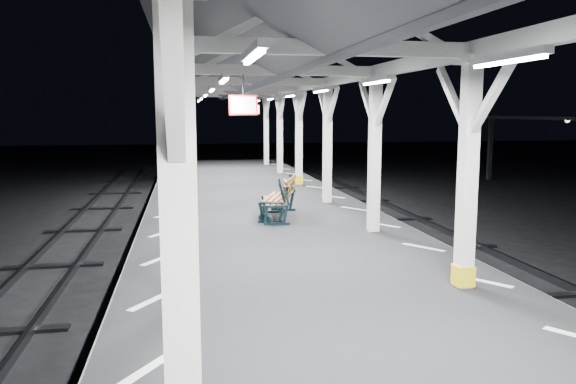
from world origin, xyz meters
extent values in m
cube|color=silver|center=(-2.45, 0.00, 1.00)|extent=(1.00, 48.00, 0.01)
cube|color=silver|center=(-2.00, -2.00, 2.60)|extent=(0.22, 0.22, 3.20)
cube|color=silver|center=(-2.00, -1.45, 3.75)|extent=(0.10, 0.99, 0.99)
cube|color=silver|center=(-2.00, -2.55, 3.75)|extent=(0.10, 0.99, 0.99)
cube|color=silver|center=(-2.00, 2.00, 2.60)|extent=(0.22, 0.22, 3.20)
cube|color=silver|center=(-2.00, 2.00, 4.26)|extent=(0.40, 0.40, 0.12)
cube|color=yellow|center=(-2.00, 2.00, 1.18)|extent=(0.26, 0.26, 0.30)
cube|color=silver|center=(-2.00, 2.55, 3.75)|extent=(0.10, 0.99, 0.99)
cube|color=silver|center=(-2.00, 1.45, 3.75)|extent=(0.10, 0.99, 0.99)
cube|color=silver|center=(-2.00, 6.00, 2.60)|extent=(0.22, 0.22, 3.20)
cube|color=silver|center=(-2.00, 6.00, 4.26)|extent=(0.40, 0.40, 0.12)
cube|color=silver|center=(-2.00, 6.55, 3.75)|extent=(0.10, 0.99, 0.99)
cube|color=silver|center=(-2.00, 5.45, 3.75)|extent=(0.10, 0.99, 0.99)
cube|color=silver|center=(-2.00, 10.00, 2.60)|extent=(0.22, 0.22, 3.20)
cube|color=silver|center=(-2.00, 10.00, 4.26)|extent=(0.40, 0.40, 0.12)
cube|color=silver|center=(-2.00, 10.55, 3.75)|extent=(0.10, 0.99, 0.99)
cube|color=silver|center=(-2.00, 9.45, 3.75)|extent=(0.10, 0.99, 0.99)
cube|color=silver|center=(-2.00, 14.00, 2.60)|extent=(0.22, 0.22, 3.20)
cube|color=silver|center=(-2.00, 14.00, 4.26)|extent=(0.40, 0.40, 0.12)
cube|color=yellow|center=(-2.00, 14.00, 1.18)|extent=(0.26, 0.26, 0.30)
cube|color=silver|center=(-2.00, 14.55, 3.75)|extent=(0.10, 0.99, 0.99)
cube|color=silver|center=(-2.00, 13.45, 3.75)|extent=(0.10, 0.99, 0.99)
cube|color=silver|center=(-2.00, 18.00, 2.60)|extent=(0.22, 0.22, 3.20)
cube|color=silver|center=(-2.00, 18.00, 4.26)|extent=(0.40, 0.40, 0.12)
cube|color=silver|center=(-2.00, 18.55, 3.75)|extent=(0.10, 0.99, 0.99)
cube|color=silver|center=(-2.00, 17.45, 3.75)|extent=(0.10, 0.99, 0.99)
cube|color=silver|center=(-2.00, 22.00, 2.60)|extent=(0.22, 0.22, 3.20)
cube|color=silver|center=(-2.00, 22.00, 4.26)|extent=(0.40, 0.40, 0.12)
cube|color=silver|center=(-2.00, 22.55, 3.75)|extent=(0.10, 0.99, 0.99)
cube|color=silver|center=(-2.00, 21.45, 3.75)|extent=(0.10, 0.99, 0.99)
cube|color=silver|center=(2.00, 2.00, 2.60)|extent=(0.22, 0.22, 3.20)
cube|color=silver|center=(2.00, 2.00, 4.26)|extent=(0.40, 0.40, 0.12)
cube|color=yellow|center=(2.00, 2.00, 1.18)|extent=(0.26, 0.26, 0.30)
cube|color=silver|center=(2.00, 2.55, 3.75)|extent=(0.10, 0.99, 0.99)
cube|color=silver|center=(2.00, 1.45, 3.75)|extent=(0.10, 0.99, 0.99)
cube|color=silver|center=(2.00, 6.00, 2.60)|extent=(0.22, 0.22, 3.20)
cube|color=silver|center=(2.00, 6.00, 4.26)|extent=(0.40, 0.40, 0.12)
cube|color=silver|center=(2.00, 6.55, 3.75)|extent=(0.10, 0.99, 0.99)
cube|color=silver|center=(2.00, 5.45, 3.75)|extent=(0.10, 0.99, 0.99)
cube|color=silver|center=(2.00, 10.00, 2.60)|extent=(0.22, 0.22, 3.20)
cube|color=silver|center=(2.00, 10.00, 4.26)|extent=(0.40, 0.40, 0.12)
cube|color=silver|center=(2.00, 10.55, 3.75)|extent=(0.10, 0.99, 0.99)
cube|color=silver|center=(2.00, 9.45, 3.75)|extent=(0.10, 0.99, 0.99)
cube|color=silver|center=(2.00, 14.00, 2.60)|extent=(0.22, 0.22, 3.20)
cube|color=silver|center=(2.00, 14.00, 4.26)|extent=(0.40, 0.40, 0.12)
cube|color=yellow|center=(2.00, 14.00, 1.18)|extent=(0.26, 0.26, 0.30)
cube|color=silver|center=(2.00, 14.55, 3.75)|extent=(0.10, 0.99, 0.99)
cube|color=silver|center=(2.00, 13.45, 3.75)|extent=(0.10, 0.99, 0.99)
cube|color=silver|center=(2.00, 18.00, 2.60)|extent=(0.22, 0.22, 3.20)
cube|color=silver|center=(2.00, 18.00, 4.26)|extent=(0.40, 0.40, 0.12)
cube|color=silver|center=(2.00, 18.55, 3.75)|extent=(0.10, 0.99, 0.99)
cube|color=silver|center=(2.00, 17.45, 3.75)|extent=(0.10, 0.99, 0.99)
cube|color=silver|center=(2.00, 22.00, 2.60)|extent=(0.22, 0.22, 3.20)
cube|color=silver|center=(2.00, 22.00, 4.26)|extent=(0.40, 0.40, 0.12)
cube|color=silver|center=(2.00, 22.55, 3.75)|extent=(0.10, 0.99, 0.99)
cube|color=silver|center=(2.00, 21.45, 3.75)|extent=(0.10, 0.99, 0.99)
cube|color=silver|center=(-2.00, 0.00, 4.38)|extent=(0.18, 48.00, 0.24)
cube|color=silver|center=(2.00, 0.00, 4.38)|extent=(0.18, 48.00, 0.24)
cube|color=silver|center=(0.00, 2.00, 4.38)|extent=(4.20, 0.14, 0.20)
cube|color=silver|center=(0.00, 6.00, 4.38)|extent=(4.20, 0.14, 0.20)
cube|color=silver|center=(0.00, 10.00, 4.38)|extent=(4.20, 0.14, 0.20)
cube|color=silver|center=(0.00, 14.00, 4.38)|extent=(4.20, 0.14, 0.20)
cube|color=silver|center=(0.00, 18.00, 4.38)|extent=(4.20, 0.14, 0.20)
cube|color=silver|center=(0.00, 22.00, 4.38)|extent=(4.20, 0.14, 0.20)
cube|color=silver|center=(-1.30, 0.00, 4.10)|extent=(0.10, 1.35, 0.08)
cube|color=white|center=(-1.30, 0.00, 4.05)|extent=(0.05, 1.25, 0.05)
cube|color=silver|center=(-1.30, 4.00, 4.10)|extent=(0.10, 1.35, 0.08)
cube|color=white|center=(-1.30, 4.00, 4.05)|extent=(0.05, 1.25, 0.05)
cube|color=silver|center=(-1.30, 8.00, 4.10)|extent=(0.10, 1.35, 0.08)
cube|color=white|center=(-1.30, 8.00, 4.05)|extent=(0.05, 1.25, 0.05)
cube|color=silver|center=(-1.30, 12.00, 4.10)|extent=(0.10, 1.35, 0.08)
cube|color=white|center=(-1.30, 12.00, 4.05)|extent=(0.05, 1.25, 0.05)
cube|color=silver|center=(-1.30, 16.00, 4.10)|extent=(0.10, 1.35, 0.08)
cube|color=white|center=(-1.30, 16.00, 4.05)|extent=(0.05, 1.25, 0.05)
cube|color=silver|center=(-1.30, 20.00, 4.10)|extent=(0.10, 1.35, 0.08)
cube|color=white|center=(-1.30, 20.00, 4.05)|extent=(0.05, 1.25, 0.05)
cube|color=silver|center=(1.30, 0.00, 4.10)|extent=(0.10, 1.35, 0.08)
cube|color=white|center=(1.30, 0.00, 4.05)|extent=(0.05, 1.25, 0.05)
cube|color=silver|center=(1.30, 4.00, 4.10)|extent=(0.10, 1.35, 0.08)
cube|color=white|center=(1.30, 4.00, 4.05)|extent=(0.05, 1.25, 0.05)
cube|color=silver|center=(1.30, 8.00, 4.10)|extent=(0.10, 1.35, 0.08)
cube|color=white|center=(1.30, 8.00, 4.05)|extent=(0.05, 1.25, 0.05)
cube|color=silver|center=(1.30, 12.00, 4.10)|extent=(0.10, 1.35, 0.08)
cube|color=white|center=(1.30, 12.00, 4.05)|extent=(0.05, 1.25, 0.05)
cube|color=silver|center=(1.30, 16.00, 4.10)|extent=(0.10, 1.35, 0.08)
cube|color=white|center=(1.30, 16.00, 4.05)|extent=(0.05, 1.25, 0.05)
cube|color=silver|center=(1.30, 20.00, 4.10)|extent=(0.10, 1.35, 0.08)
cube|color=white|center=(1.30, 20.00, 4.05)|extent=(0.05, 1.25, 0.05)
cylinder|color=black|center=(-0.93, 4.56, 4.02)|extent=(0.02, 0.02, 0.36)
cube|color=red|center=(-0.93, 4.56, 3.67)|extent=(0.50, 0.03, 0.35)
cube|color=white|center=(-0.93, 4.56, 3.67)|extent=(0.44, 0.04, 0.29)
cylinder|color=black|center=(0.69, 16.44, 4.02)|extent=(0.02, 0.02, 0.36)
cube|color=red|center=(0.69, 16.44, 3.67)|extent=(0.50, 0.03, 0.35)
cube|color=white|center=(0.69, 16.44, 3.67)|extent=(0.44, 0.05, 0.29)
cube|color=black|center=(14.00, 22.00, 1.65)|extent=(0.20, 0.20, 3.30)
sphere|color=silver|center=(14.00, 16.00, 3.22)|extent=(0.20, 0.20, 0.20)
sphere|color=silver|center=(14.00, 22.00, 3.22)|extent=(0.20, 0.20, 0.20)
cube|color=black|center=(0.06, 7.02, 1.03)|extent=(0.60, 0.12, 0.06)
cube|color=black|center=(-0.16, 7.04, 1.23)|extent=(0.16, 0.06, 0.46)
cube|color=black|center=(0.26, 7.00, 1.23)|extent=(0.14, 0.06, 0.46)
cube|color=black|center=(0.28, 7.00, 1.66)|extent=(0.16, 0.06, 0.43)
cube|color=black|center=(0.21, 8.60, 1.03)|extent=(0.60, 0.12, 0.06)
cube|color=black|center=(0.00, 8.62, 1.23)|extent=(0.16, 0.06, 0.46)
cube|color=black|center=(0.41, 8.58, 1.23)|extent=(0.14, 0.06, 0.46)
cube|color=black|center=(0.43, 8.58, 1.66)|extent=(0.16, 0.06, 0.43)
cube|color=brown|center=(-0.06, 7.83, 1.45)|extent=(0.23, 1.51, 0.03)
cube|color=brown|center=(0.07, 7.81, 1.45)|extent=(0.23, 1.51, 0.03)
cube|color=brown|center=(0.20, 7.80, 1.45)|extent=(0.23, 1.51, 0.03)
cube|color=brown|center=(0.32, 7.79, 1.45)|extent=(0.23, 1.51, 0.03)
cube|color=brown|center=(0.39, 7.78, 1.59)|extent=(0.19, 1.51, 0.09)
cube|color=brown|center=(0.41, 7.78, 1.71)|extent=(0.19, 1.51, 0.09)
cube|color=brown|center=(0.43, 7.78, 1.84)|extent=(0.19, 1.51, 0.09)
cube|color=black|center=(-0.02, 7.23, 1.03)|extent=(0.63, 0.27, 0.06)
cube|color=black|center=(-0.24, 7.30, 1.25)|extent=(0.18, 0.10, 0.50)
cube|color=black|center=(0.19, 7.16, 1.25)|extent=(0.16, 0.10, 0.50)
cube|color=black|center=(0.21, 7.15, 1.72)|extent=(0.18, 0.11, 0.47)
cube|color=black|center=(0.54, 8.86, 1.03)|extent=(0.63, 0.27, 0.06)
cube|color=black|center=(0.31, 8.94, 1.25)|extent=(0.18, 0.10, 0.50)
cube|color=black|center=(0.74, 8.79, 1.25)|extent=(0.16, 0.10, 0.50)
cube|color=black|center=(0.76, 8.79, 1.72)|extent=(0.18, 0.11, 0.47)
cube|color=brown|center=(0.06, 8.11, 1.49)|extent=(0.62, 1.59, 0.04)
cube|color=brown|center=(0.19, 8.07, 1.49)|extent=(0.62, 1.59, 0.04)
cube|color=brown|center=(0.32, 8.02, 1.49)|extent=(0.62, 1.59, 0.04)
cube|color=brown|center=(0.46, 7.98, 1.49)|extent=(0.62, 1.59, 0.04)
cube|color=brown|center=(0.53, 7.95, 1.64)|extent=(0.58, 1.57, 0.10)
cube|color=brown|center=(0.55, 7.95, 1.78)|extent=(0.58, 1.57, 0.10)
cube|color=brown|center=(0.57, 7.94, 1.92)|extent=(0.58, 1.57, 0.10)
camera|label=1|loc=(-1.96, -5.34, 3.53)|focal=35.00mm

